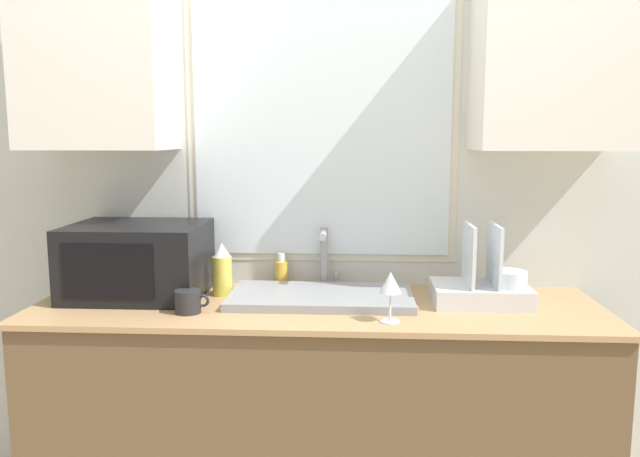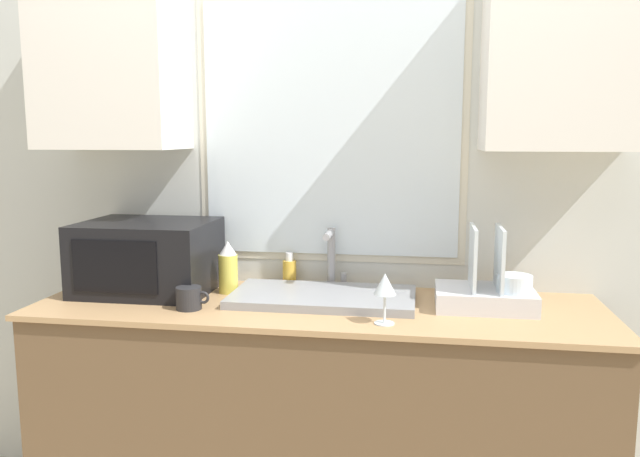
% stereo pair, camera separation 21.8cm
% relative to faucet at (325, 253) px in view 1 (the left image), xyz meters
% --- Properties ---
extents(countertop, '(2.04, 0.63, 0.89)m').
position_rel_faucet_xyz_m(countertop, '(-0.02, -0.23, -0.59)').
color(countertop, brown).
rests_on(countertop, ground_plane).
extents(wall_back, '(6.00, 0.38, 2.60)m').
position_rel_faucet_xyz_m(wall_back, '(-0.02, 0.06, 0.36)').
color(wall_back, silver).
rests_on(wall_back, ground_plane).
extents(sink_basin, '(0.67, 0.36, 0.03)m').
position_rel_faucet_xyz_m(sink_basin, '(-0.00, -0.19, -0.13)').
color(sink_basin, gray).
rests_on(sink_basin, countertop).
extents(faucet, '(0.08, 0.16, 0.24)m').
position_rel_faucet_xyz_m(faucet, '(0.00, 0.00, 0.00)').
color(faucet, '#99999E').
rests_on(faucet, countertop).
extents(microwave, '(0.50, 0.40, 0.27)m').
position_rel_faucet_xyz_m(microwave, '(-0.70, -0.15, -0.00)').
color(microwave, black).
rests_on(microwave, countertop).
extents(dish_rack, '(0.34, 0.25, 0.29)m').
position_rel_faucet_xyz_m(dish_rack, '(0.58, -0.20, -0.08)').
color(dish_rack, silver).
rests_on(dish_rack, countertop).
extents(spray_bottle, '(0.07, 0.07, 0.20)m').
position_rel_faucet_xyz_m(spray_bottle, '(-0.38, -0.13, -0.04)').
color(spray_bottle, '#D8CC4C').
rests_on(spray_bottle, countertop).
extents(soap_bottle, '(0.06, 0.06, 0.14)m').
position_rel_faucet_xyz_m(soap_bottle, '(-0.18, 0.02, -0.08)').
color(soap_bottle, gold).
rests_on(soap_bottle, countertop).
extents(mug_near_sink, '(0.12, 0.09, 0.08)m').
position_rel_faucet_xyz_m(mug_near_sink, '(-0.45, -0.38, -0.10)').
color(mug_near_sink, '#262628').
rests_on(mug_near_sink, countertop).
extents(wine_glass, '(0.07, 0.07, 0.17)m').
position_rel_faucet_xyz_m(wine_glass, '(0.23, -0.44, -0.02)').
color(wine_glass, silver).
rests_on(wine_glass, countertop).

